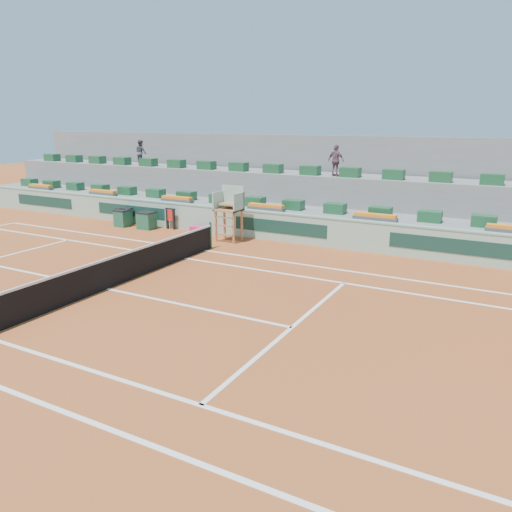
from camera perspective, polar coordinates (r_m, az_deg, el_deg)
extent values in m
plane|color=#98451D|center=(16.47, -16.65, -3.63)|extent=(90.00, 90.00, 0.00)
cube|color=gray|center=(24.75, 0.89, 4.67)|extent=(36.00, 4.00, 1.20)
cube|color=gray|center=(26.04, 2.54, 6.75)|extent=(36.00, 2.40, 2.60)
cube|color=gray|center=(27.37, 4.04, 9.04)|extent=(36.00, 0.40, 4.40)
cube|color=#ED1E6E|center=(23.49, -6.60, 2.93)|extent=(0.79, 0.35, 0.35)
imported|color=#4B4C57|center=(30.30, -13.01, 11.45)|extent=(0.87, 0.79, 1.47)
imported|color=#774F5D|center=(23.96, 9.13, 10.72)|extent=(0.92, 0.56, 1.46)
cube|color=white|center=(20.51, -5.87, 0.65)|extent=(23.77, 0.12, 0.01)
cube|color=white|center=(19.43, -8.14, -0.25)|extent=(23.77, 0.12, 0.01)
cube|color=white|center=(12.97, 4.12, -8.15)|extent=(0.12, 8.23, 0.01)
cube|color=white|center=(16.46, -16.65, -3.61)|extent=(12.80, 0.12, 0.01)
cube|color=black|center=(16.33, -16.77, -2.10)|extent=(0.03, 11.87, 0.92)
cube|color=silver|center=(16.19, -16.90, -0.43)|extent=(0.06, 11.87, 0.07)
cylinder|color=#1E472F|center=(20.74, -5.22, 2.38)|extent=(0.10, 0.10, 1.10)
cube|color=#94BAA5|center=(22.86, -1.67, 3.77)|extent=(36.00, 0.30, 1.20)
cube|color=#7AA395|center=(22.74, -1.68, 5.33)|extent=(36.00, 0.34, 0.06)
cube|color=#14382E|center=(31.26, -23.05, 5.77)|extent=(4.40, 0.02, 0.56)
cube|color=#14382E|center=(26.54, -14.14, 5.04)|extent=(4.40, 0.02, 0.56)
cube|color=#14382E|center=(21.79, 2.69, 3.33)|extent=(4.40, 0.02, 0.56)
cube|color=#14382E|center=(19.86, 21.18, 1.12)|extent=(4.40, 0.02, 0.56)
cube|color=#9A673A|center=(21.86, -4.60, 3.40)|extent=(0.08, 0.08, 1.35)
cube|color=#9A673A|center=(21.40, -2.57, 3.17)|extent=(0.08, 0.08, 1.35)
cube|color=#9A673A|center=(22.44, -3.63, 3.73)|extent=(0.08, 0.08, 1.35)
cube|color=#9A673A|center=(21.99, -1.63, 3.51)|extent=(0.08, 0.08, 1.35)
cube|color=#9A673A|center=(21.78, -3.14, 5.30)|extent=(1.10, 0.90, 0.08)
cube|color=#94BAA5|center=(22.02, -2.64, 6.76)|extent=(1.10, 0.08, 1.00)
cube|color=#94BAA5|center=(22.00, -4.31, 6.33)|extent=(0.06, 0.90, 0.80)
cube|color=#94BAA5|center=(21.46, -1.96, 6.14)|extent=(0.06, 0.90, 0.80)
cube|color=#9A673A|center=(21.83, -3.01, 5.96)|extent=(0.80, 0.60, 0.08)
cube|color=#9A673A|center=(21.70, -3.58, 2.45)|extent=(0.90, 0.08, 0.06)
cube|color=#9A673A|center=(21.61, -3.60, 3.48)|extent=(0.90, 0.08, 0.06)
cube|color=#9A673A|center=(21.54, -3.61, 4.39)|extent=(0.90, 0.08, 0.06)
cube|color=#1A4F2C|center=(34.40, -24.47, 7.68)|extent=(0.90, 0.60, 0.44)
cube|color=#1A4F2C|center=(32.84, -22.32, 7.61)|extent=(0.90, 0.60, 0.44)
cube|color=#1A4F2C|center=(31.33, -19.96, 7.52)|extent=(0.90, 0.60, 0.44)
cube|color=#1A4F2C|center=(29.87, -17.36, 7.40)|extent=(0.90, 0.60, 0.44)
cube|color=#1A4F2C|center=(28.49, -14.51, 7.26)|extent=(0.90, 0.60, 0.44)
cube|color=#1A4F2C|center=(27.18, -11.38, 7.08)|extent=(0.90, 0.60, 0.44)
cube|color=#1A4F2C|center=(25.95, -7.95, 6.85)|extent=(0.90, 0.60, 0.44)
cube|color=#1A4F2C|center=(24.83, -4.19, 6.58)|extent=(0.90, 0.60, 0.44)
cube|color=#1A4F2C|center=(23.83, -0.11, 6.25)|extent=(0.90, 0.60, 0.44)
cube|color=#1A4F2C|center=(22.95, 4.31, 5.87)|extent=(0.90, 0.60, 0.44)
cube|color=#1A4F2C|center=(22.22, 9.03, 5.41)|extent=(0.90, 0.60, 0.44)
cube|color=#1A4F2C|center=(21.65, 14.03, 4.89)|extent=(0.90, 0.60, 0.44)
cube|color=#1A4F2C|center=(21.26, 19.26, 4.30)|extent=(0.90, 0.60, 0.44)
cube|color=#1A4F2C|center=(21.05, 24.62, 3.66)|extent=(0.90, 0.60, 0.44)
cube|color=#1A4F2C|center=(35.45, -22.27, 10.38)|extent=(0.90, 0.60, 0.44)
cube|color=#1A4F2C|center=(33.94, -20.07, 10.42)|extent=(0.90, 0.60, 0.44)
cube|color=#1A4F2C|center=(32.48, -17.67, 10.45)|extent=(0.90, 0.60, 0.44)
cube|color=#1A4F2C|center=(31.08, -15.05, 10.45)|extent=(0.90, 0.60, 0.44)
cube|color=#1A4F2C|center=(29.75, -12.19, 10.43)|extent=(0.90, 0.60, 0.44)
cube|color=#1A4F2C|center=(28.50, -9.07, 10.39)|extent=(0.90, 0.60, 0.44)
cube|color=#1A4F2C|center=(27.34, -5.67, 10.30)|extent=(0.90, 0.60, 0.44)
cube|color=#1A4F2C|center=(26.28, -1.99, 10.16)|extent=(0.90, 0.60, 0.44)
cube|color=#1A4F2C|center=(25.33, 1.97, 9.97)|extent=(0.90, 0.60, 0.44)
cube|color=#1A4F2C|center=(24.51, 6.22, 9.72)|extent=(0.90, 0.60, 0.44)
cube|color=#1A4F2C|center=(23.82, 10.73, 9.39)|extent=(0.90, 0.60, 0.44)
cube|color=#1A4F2C|center=(23.29, 15.47, 8.98)|extent=(0.90, 0.60, 0.44)
cube|color=#1A4F2C|center=(22.93, 20.38, 8.49)|extent=(0.90, 0.60, 0.44)
cube|color=#1A4F2C|center=(22.73, 25.39, 7.93)|extent=(0.90, 0.60, 0.44)
cube|color=#4F4F4F|center=(32.36, -23.38, 7.15)|extent=(1.80, 0.36, 0.16)
cube|color=orange|center=(32.34, -23.41, 7.40)|extent=(1.70, 0.32, 0.12)
cube|color=#4F4F4F|center=(28.63, -17.07, 6.83)|extent=(1.80, 0.36, 0.16)
cube|color=orange|center=(28.61, -17.09, 7.10)|extent=(1.70, 0.32, 0.12)
cube|color=#4F4F4F|center=(25.34, -9.01, 6.29)|extent=(1.80, 0.36, 0.16)
cube|color=orange|center=(25.32, -9.02, 6.60)|extent=(1.70, 0.32, 0.12)
cube|color=#4F4F4F|center=(22.69, 1.15, 5.44)|extent=(1.80, 0.36, 0.16)
cube|color=orange|center=(22.67, 1.15, 5.79)|extent=(1.70, 0.32, 0.12)
cube|color=#4F4F4F|center=(20.92, 13.45, 4.18)|extent=(1.80, 0.36, 0.16)
cube|color=orange|center=(20.89, 13.47, 4.56)|extent=(1.70, 0.32, 0.12)
cube|color=#4F4F4F|center=(20.25, 27.20, 2.54)|extent=(1.80, 0.36, 0.16)
cube|color=orange|center=(20.23, 27.25, 2.93)|extent=(1.70, 0.32, 0.12)
cube|color=#1B523A|center=(25.01, -12.40, 3.95)|extent=(0.77, 0.66, 0.80)
cube|color=black|center=(24.93, -12.45, 4.90)|extent=(0.82, 0.71, 0.04)
cube|color=#1B523A|center=(25.85, -15.06, 4.15)|extent=(0.65, 0.55, 0.80)
cube|color=black|center=(25.78, -15.12, 5.06)|extent=(0.68, 0.59, 0.04)
cube|color=#1B523A|center=(26.35, -14.81, 4.37)|extent=(0.67, 0.57, 0.80)
cube|color=black|center=(26.28, -14.87, 5.27)|extent=(0.71, 0.61, 0.04)
cube|color=black|center=(24.82, -10.10, 4.23)|extent=(0.10, 0.10, 1.00)
cube|color=black|center=(24.58, -9.37, 4.15)|extent=(0.10, 0.10, 1.00)
cube|color=black|center=(24.61, -9.79, 5.33)|extent=(0.59, 0.08, 0.06)
cube|color=red|center=(24.65, -9.79, 4.64)|extent=(0.43, 0.04, 0.56)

